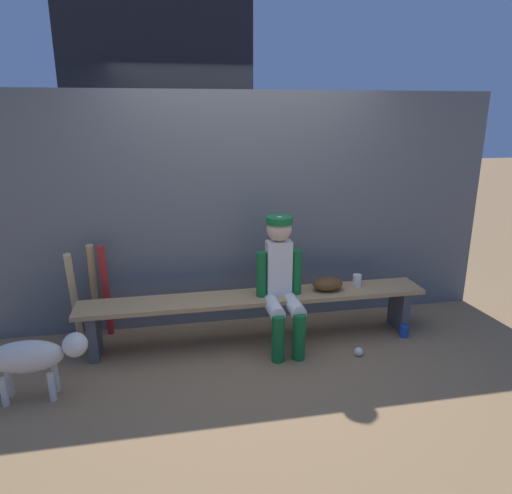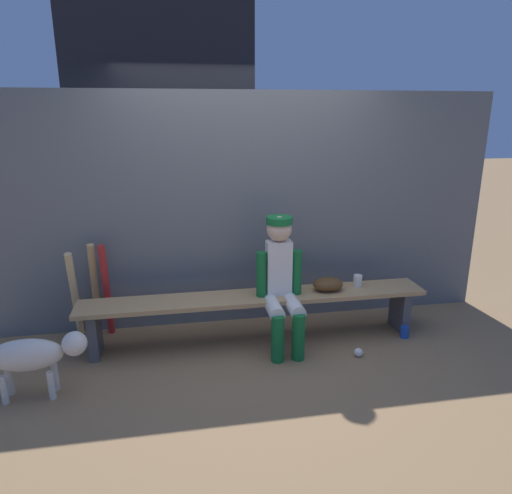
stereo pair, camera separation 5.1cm
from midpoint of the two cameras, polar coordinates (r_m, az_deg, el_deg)
name	(u,v)px [view 2 (the right image)]	position (r m, az deg, el deg)	size (l,w,h in m)	color
ground_plane	(256,341)	(4.36, 0.34, -11.43)	(30.00, 30.00, 0.00)	olive
chainlink_fence	(247,212)	(4.45, -0.82, 4.36)	(4.89, 0.03, 2.22)	#595E63
dugout_bench	(256,304)	(4.20, 0.35, -7.04)	(3.11, 0.36, 0.45)	tan
player_seated	(281,279)	(4.04, 3.50, -3.94)	(0.41, 0.55, 1.16)	silver
baseball_glove	(328,284)	(4.31, 9.15, -4.54)	(0.28, 0.20, 0.12)	#593819
bat_aluminum_red	(107,291)	(4.46, -17.53, -5.14)	(0.06, 0.06, 0.91)	#B22323
bat_wood_tan	(95,288)	(4.55, -18.85, -4.83)	(0.06, 0.06, 0.92)	tan
bat_wood_natural	(75,295)	(4.51, -21.03, -5.56)	(0.06, 0.06, 0.87)	tan
baseball	(358,352)	(4.19, 12.81, -12.49)	(0.07, 0.07, 0.07)	white
cup_on_ground	(404,332)	(4.61, 18.05, -9.88)	(0.08, 0.08, 0.11)	#1E47AD
cup_on_bench	(358,281)	(4.47, 12.68, -4.06)	(0.08, 0.08, 0.11)	silver
scoreboard	(166,73)	(5.13, -10.73, 20.21)	(2.22, 0.27, 3.44)	#3F3F42
dog	(34,355)	(3.79, -25.19, -11.89)	(0.84, 0.20, 0.49)	beige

